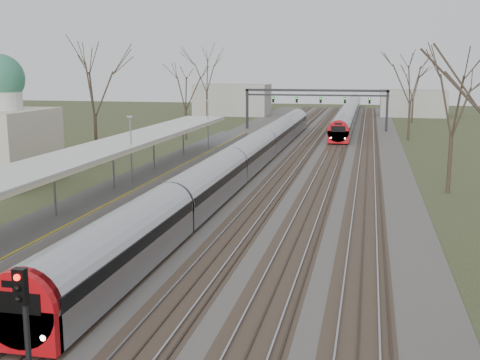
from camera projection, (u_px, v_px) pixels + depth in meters
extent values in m
cube|color=#474442|center=(285.00, 161.00, 60.14)|extent=(24.00, 160.00, 0.10)
cube|color=#4C3828|center=(227.00, 158.00, 61.37)|extent=(2.60, 160.00, 0.06)
cube|color=gray|center=(220.00, 157.00, 61.50)|extent=(0.07, 160.00, 0.12)
cube|color=gray|center=(234.00, 158.00, 61.21)|extent=(0.07, 160.00, 0.12)
cube|color=#4C3828|center=(261.00, 159.00, 60.64)|extent=(2.60, 160.00, 0.06)
cube|color=gray|center=(254.00, 159.00, 60.78)|extent=(0.07, 160.00, 0.12)
cube|color=gray|center=(268.00, 159.00, 60.48)|extent=(0.07, 160.00, 0.12)
cube|color=#4C3828|center=(295.00, 161.00, 59.92)|extent=(2.60, 160.00, 0.06)
cube|color=gray|center=(288.00, 160.00, 60.06)|extent=(0.07, 160.00, 0.12)
cube|color=gray|center=(302.00, 160.00, 59.76)|extent=(0.07, 160.00, 0.12)
cube|color=#4C3828|center=(331.00, 162.00, 59.20)|extent=(2.60, 160.00, 0.06)
cube|color=gray|center=(323.00, 161.00, 59.33)|extent=(0.07, 160.00, 0.12)
cube|color=gray|center=(338.00, 161.00, 59.03)|extent=(0.07, 160.00, 0.12)
cube|color=#4C3828|center=(367.00, 163.00, 58.47)|extent=(2.60, 160.00, 0.06)
cube|color=gray|center=(359.00, 162.00, 58.61)|extent=(0.07, 160.00, 0.12)
cube|color=gray|center=(374.00, 162.00, 58.31)|extent=(0.07, 160.00, 0.12)
cube|color=#9E9B93|center=(134.00, 186.00, 45.11)|extent=(3.50, 69.00, 1.00)
cylinder|color=slate|center=(55.00, 190.00, 33.70)|extent=(0.14, 0.14, 3.00)
cylinder|color=slate|center=(113.00, 167.00, 41.38)|extent=(0.14, 0.14, 3.00)
cylinder|color=slate|center=(154.00, 151.00, 49.07)|extent=(0.14, 0.14, 3.00)
cylinder|color=slate|center=(183.00, 140.00, 56.75)|extent=(0.14, 0.14, 3.00)
cube|color=silver|center=(106.00, 147.00, 40.13)|extent=(4.10, 50.00, 0.12)
cube|color=beige|center=(106.00, 149.00, 40.16)|extent=(4.10, 50.00, 0.25)
cylinder|color=silver|center=(1.00, 94.00, 46.62)|extent=(3.20, 3.20, 2.50)
sphere|color=#2F7756|center=(0.00, 79.00, 46.39)|extent=(3.80, 3.80, 3.80)
cube|color=black|center=(247.00, 109.00, 90.47)|extent=(0.35, 0.35, 6.00)
cube|color=black|center=(387.00, 111.00, 86.23)|extent=(0.35, 0.35, 6.00)
cube|color=black|center=(316.00, 90.00, 87.82)|extent=(21.00, 0.35, 0.35)
cube|color=black|center=(316.00, 95.00, 87.95)|extent=(21.00, 0.25, 0.25)
cube|color=black|center=(273.00, 100.00, 89.18)|extent=(0.32, 0.22, 0.85)
sphere|color=#0CFF19|center=(273.00, 98.00, 89.00)|extent=(0.16, 0.16, 0.16)
cube|color=black|center=(297.00, 100.00, 88.45)|extent=(0.32, 0.22, 0.85)
sphere|color=#0CFF19|center=(297.00, 98.00, 88.27)|extent=(0.16, 0.16, 0.16)
cube|color=black|center=(321.00, 100.00, 87.73)|extent=(0.32, 0.22, 0.85)
sphere|color=#0CFF19|center=(321.00, 98.00, 87.55)|extent=(0.16, 0.16, 0.16)
cube|color=black|center=(345.00, 100.00, 87.00)|extent=(0.32, 0.22, 0.85)
sphere|color=#0CFF19|center=(345.00, 99.00, 86.82)|extent=(0.16, 0.16, 0.16)
cube|color=black|center=(370.00, 101.00, 86.28)|extent=(0.32, 0.22, 0.85)
sphere|color=#0CFF19|center=(370.00, 99.00, 86.10)|extent=(0.16, 0.16, 0.16)
cylinder|color=#2D231C|center=(96.00, 141.00, 56.48)|extent=(0.30, 0.30, 4.95)
cylinder|color=#2D231C|center=(450.00, 164.00, 44.34)|extent=(0.30, 0.30, 4.50)
cube|color=#A4A6AE|center=(250.00, 158.00, 55.11)|extent=(2.55, 75.00, 1.60)
cylinder|color=#A4A6AE|center=(250.00, 151.00, 54.99)|extent=(2.60, 74.70, 2.60)
cube|color=black|center=(250.00, 150.00, 54.97)|extent=(2.62, 74.40, 0.55)
cube|color=#B90A10|center=(23.00, 329.00, 19.19)|extent=(2.55, 0.50, 1.50)
cylinder|color=#B90A10|center=(22.00, 308.00, 19.11)|extent=(2.60, 0.60, 2.60)
cube|color=black|center=(16.00, 302.00, 18.79)|extent=(1.70, 0.12, 0.70)
sphere|color=white|center=(44.00, 338.00, 18.84)|extent=(0.22, 0.22, 0.22)
cube|color=black|center=(250.00, 168.00, 55.28)|extent=(1.80, 74.00, 0.35)
cube|color=#A4A6AE|center=(349.00, 113.00, 107.56)|extent=(2.55, 75.00, 1.60)
cylinder|color=#A4A6AE|center=(349.00, 110.00, 107.44)|extent=(2.60, 74.70, 2.60)
cube|color=black|center=(349.00, 109.00, 107.42)|extent=(2.62, 74.40, 0.55)
cube|color=#B90A10|center=(338.00, 137.00, 71.64)|extent=(2.55, 0.50, 1.50)
cylinder|color=#B90A10|center=(338.00, 131.00, 71.56)|extent=(2.60, 0.60, 2.60)
cube|color=black|center=(338.00, 129.00, 71.25)|extent=(1.70, 0.12, 0.70)
sphere|color=white|center=(331.00, 138.00, 71.65)|extent=(0.22, 0.22, 0.22)
sphere|color=white|center=(345.00, 138.00, 71.29)|extent=(0.22, 0.22, 0.22)
cube|color=black|center=(349.00, 118.00, 107.73)|extent=(1.80, 74.00, 0.35)
cylinder|color=black|center=(28.00, 341.00, 16.28)|extent=(0.16, 0.16, 4.00)
cube|color=black|center=(20.00, 287.00, 15.84)|extent=(0.35, 0.22, 1.00)
sphere|color=#FF0C05|center=(17.00, 277.00, 15.66)|extent=(0.18, 0.18, 0.18)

